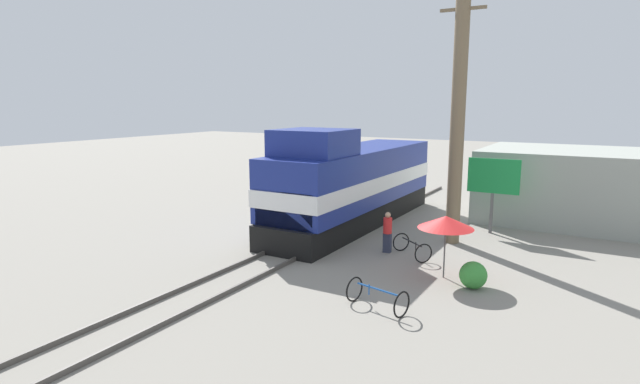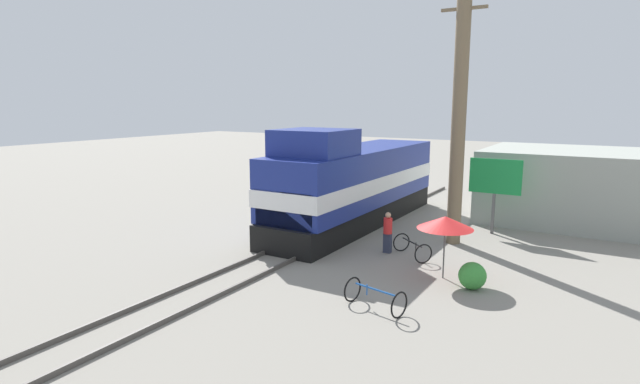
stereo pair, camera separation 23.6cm
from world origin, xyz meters
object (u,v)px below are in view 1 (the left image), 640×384
(billboard_sign, at_px, (493,179))
(person_bystander, at_px, (387,231))
(utility_pole, at_px, (458,114))
(locomotive, at_px, (351,184))
(bicycle_spare, at_px, (377,296))
(bicycle, at_px, (412,247))
(vendor_umbrella, at_px, (446,222))

(billboard_sign, bearing_deg, person_bystander, -119.27)
(utility_pole, relative_size, person_bystander, 6.59)
(billboard_sign, relative_size, person_bystander, 2.08)
(locomotive, xyz_separation_m, utility_pole, (5.05, -0.56, 3.37))
(locomotive, distance_m, utility_pole, 6.10)
(locomotive, xyz_separation_m, bicycle_spare, (5.13, -8.52, -1.61))
(locomotive, distance_m, bicycle, 5.67)
(vendor_umbrella, xyz_separation_m, person_bystander, (-2.75, 1.69, -1.04))
(billboard_sign, relative_size, bicycle_spare, 1.83)
(person_bystander, xyz_separation_m, bicycle_spare, (1.88, -5.23, -0.48))
(billboard_sign, bearing_deg, vendor_umbrella, -90.98)
(billboard_sign, bearing_deg, bicycle_spare, -95.45)
(person_bystander, xyz_separation_m, bicycle, (1.03, -0.06, -0.49))
(locomotive, relative_size, utility_pole, 1.20)
(bicycle_spare, bearing_deg, bicycle, -157.75)
(locomotive, bearing_deg, person_bystander, -45.25)
(utility_pole, bearing_deg, person_bystander, -123.51)
(vendor_umbrella, xyz_separation_m, bicycle_spare, (-0.87, -3.54, -1.52))
(locomotive, distance_m, bicycle_spare, 10.07)
(locomotive, height_order, bicycle, locomotive)
(vendor_umbrella, height_order, billboard_sign, billboard_sign)
(billboard_sign, xyz_separation_m, bicycle, (-1.83, -5.18, -2.07))
(utility_pole, bearing_deg, locomotive, 173.63)
(utility_pole, relative_size, billboard_sign, 3.17)
(bicycle, bearing_deg, vendor_umbrella, -94.42)
(utility_pole, bearing_deg, billboard_sign, 66.01)
(locomotive, height_order, vendor_umbrella, locomotive)
(person_bystander, height_order, bicycle_spare, person_bystander)
(locomotive, xyz_separation_m, vendor_umbrella, (6.00, -4.97, -0.08))
(vendor_umbrella, distance_m, person_bystander, 3.39)
(locomotive, bearing_deg, vendor_umbrella, -39.62)
(person_bystander, bearing_deg, billboard_sign, 60.73)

